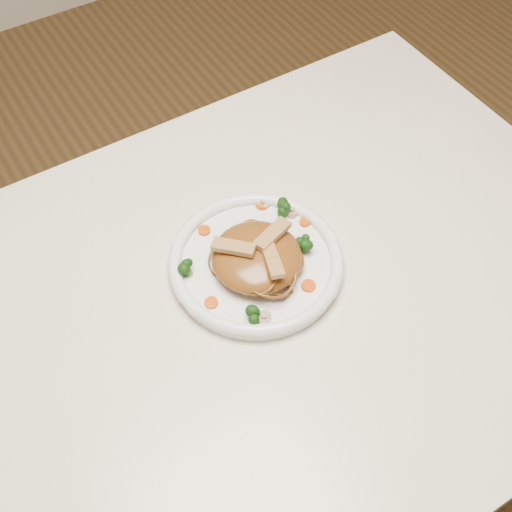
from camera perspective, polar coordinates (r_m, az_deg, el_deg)
ground at (r=1.63m, az=-0.79°, el=-18.56°), size 4.00×4.00×0.00m
table at (r=1.03m, az=-1.19°, el=-7.22°), size 1.20×0.80×0.75m
plate at (r=0.97m, az=0.00°, el=-0.77°), size 0.33×0.33×0.02m
noodle_mound at (r=0.95m, az=0.05°, el=-0.07°), size 0.13×0.13×0.04m
chicken_a at (r=0.94m, az=1.42°, el=1.89°), size 0.07×0.04×0.01m
chicken_b at (r=0.92m, az=-1.96°, el=0.77°), size 0.06×0.06×0.01m
chicken_c at (r=0.91m, az=1.44°, el=-0.40°), size 0.04×0.06×0.01m
broccoli_0 at (r=1.01m, az=2.25°, el=4.15°), size 0.03×0.03×0.03m
broccoli_1 at (r=0.95m, az=-5.93°, el=-1.05°), size 0.03×0.03×0.03m
broccoli_2 at (r=0.90m, az=-0.16°, el=-5.09°), size 0.02×0.02×0.03m
broccoli_3 at (r=0.97m, az=4.22°, el=1.09°), size 0.03×0.03×0.03m
carrot_0 at (r=1.03m, az=0.54°, el=4.48°), size 0.03×0.03×0.00m
carrot_1 at (r=0.93m, az=-3.89°, el=-4.05°), size 0.02×0.02×0.00m
carrot_2 at (r=1.01m, az=4.25°, el=2.93°), size 0.02×0.02×0.00m
carrot_3 at (r=1.00m, az=-4.50°, el=2.22°), size 0.02×0.02×0.00m
carrot_4 at (r=0.94m, az=4.56°, el=-2.58°), size 0.02×0.02×0.00m
mushroom_0 at (r=0.91m, az=0.70°, el=-5.38°), size 0.04×0.04×0.01m
mushroom_1 at (r=1.02m, az=3.15°, el=3.82°), size 0.03×0.03×0.01m
mushroom_2 at (r=0.97m, az=-6.50°, el=-0.86°), size 0.03×0.03×0.01m
mushroom_3 at (r=1.03m, az=0.56°, el=4.50°), size 0.03×0.03×0.01m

